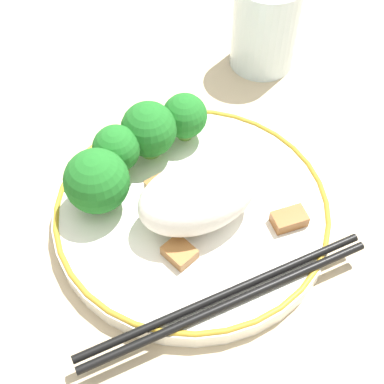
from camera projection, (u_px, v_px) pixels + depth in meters
name	position (u px, v px, depth m)	size (l,w,h in m)	color
ground_plane	(192.00, 217.00, 0.49)	(3.00, 3.00, 0.00)	#C6B28E
plate	(192.00, 210.00, 0.48)	(0.25, 0.25, 0.02)	white
rice_mound	(199.00, 196.00, 0.45)	(0.10, 0.07, 0.06)	white
broccoli_back_left	(185.00, 116.00, 0.51)	(0.04, 0.04, 0.05)	#72AD4C
broccoli_back_center	(149.00, 130.00, 0.49)	(0.05, 0.05, 0.06)	#72AD4C
broccoli_back_right	(116.00, 150.00, 0.48)	(0.04, 0.04, 0.05)	#72AD4C
broccoli_mid_left	(97.00, 181.00, 0.45)	(0.06, 0.06, 0.06)	#72AD4C
meat_near_front	(166.00, 191.00, 0.48)	(0.03, 0.04, 0.01)	#9E6633
meat_near_left	(224.00, 185.00, 0.48)	(0.04, 0.04, 0.01)	#9E6633
meat_near_right	(179.00, 252.00, 0.44)	(0.03, 0.03, 0.01)	#9E6633
meat_near_back	(289.00, 219.00, 0.46)	(0.03, 0.02, 0.01)	brown
chopsticks	(227.00, 299.00, 0.42)	(0.25, 0.02, 0.01)	black
drinking_glass	(265.00, 25.00, 0.59)	(0.07, 0.07, 0.10)	silver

